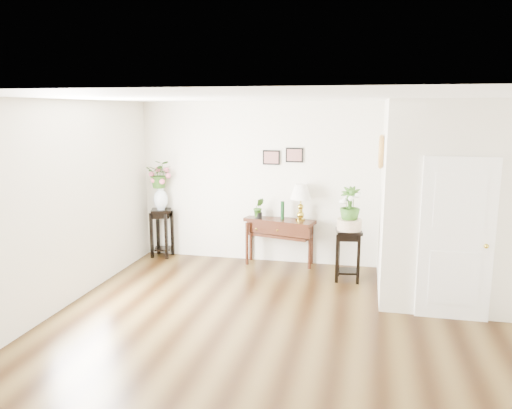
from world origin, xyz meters
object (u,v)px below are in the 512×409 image
(console_table, at_px, (279,242))
(plant_stand_a, at_px, (162,233))
(table_lamp, at_px, (301,200))
(plant_stand_b, at_px, (348,255))

(console_table, xyz_separation_m, plant_stand_a, (-2.18, 0.00, 0.04))
(console_table, height_order, plant_stand_a, plant_stand_a)
(plant_stand_a, bearing_deg, table_lamp, 0.00)
(console_table, bearing_deg, plant_stand_a, -165.90)
(table_lamp, height_order, plant_stand_b, table_lamp)
(console_table, xyz_separation_m, table_lamp, (0.36, 0.00, 0.75))
(console_table, height_order, table_lamp, table_lamp)
(table_lamp, xyz_separation_m, plant_stand_b, (0.84, -0.57, -0.75))
(console_table, distance_m, plant_stand_a, 2.18)
(console_table, relative_size, plant_stand_a, 1.37)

